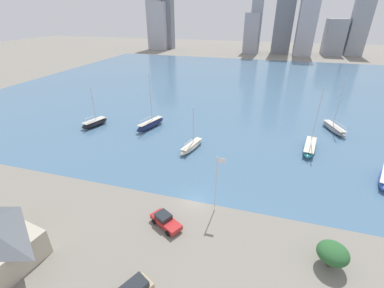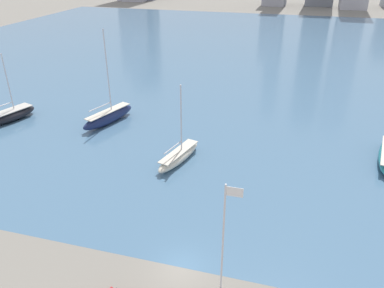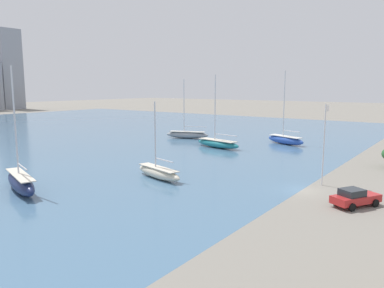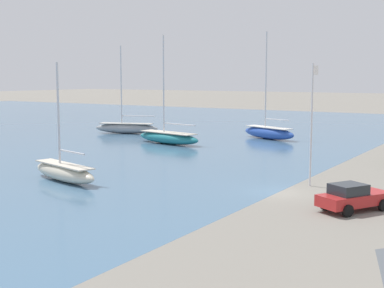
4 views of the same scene
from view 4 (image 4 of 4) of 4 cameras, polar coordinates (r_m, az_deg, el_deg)
The scene contains 7 objects.
ground_plane at distance 39.53m, azimuth 9.17°, elevation -5.13°, with size 500.00×500.00×0.00m, color gray.
flag_pole at distance 41.67m, azimuth 12.67°, elevation 2.59°, with size 1.24×0.14×9.37m.
sailboat_teal at distance 67.17m, azimuth -2.56°, elevation 0.74°, with size 4.34×10.40×13.52m.
sailboat_cream at distance 44.25m, azimuth -13.48°, elevation -2.87°, with size 3.85×8.61×9.51m.
sailboat_gray at distance 80.01m, azimuth -7.00°, elevation 1.75°, with size 5.27×9.76×12.90m.
sailboat_blue at distance 73.08m, azimuth 8.17°, elevation 1.27°, with size 5.35×9.26×14.41m.
parked_pickup_red at distance 35.13m, azimuth 16.78°, elevation -5.44°, with size 5.16×4.06×1.75m.
Camera 4 is at (-35.64, -14.93, 8.35)m, focal length 50.00 mm.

